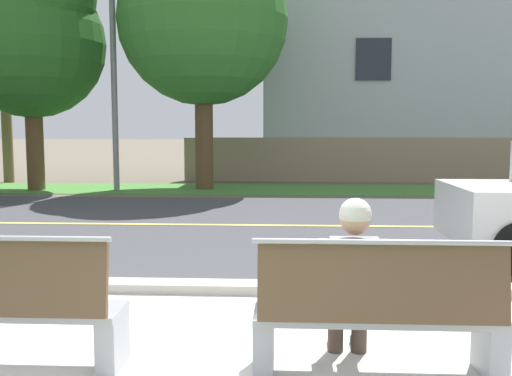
# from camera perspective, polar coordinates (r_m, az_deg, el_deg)

# --- Properties ---
(ground_plane) EXTENTS (140.00, 140.00, 0.00)m
(ground_plane) POSITION_cam_1_polar(r_m,az_deg,el_deg) (11.69, -0.46, -2.49)
(ground_plane) COLOR #665B4C
(sidewalk_pavement) EXTENTS (44.00, 3.60, 0.01)m
(sidewalk_pavement) POSITION_cam_1_polar(r_m,az_deg,el_deg) (4.36, -6.71, -17.37)
(sidewalk_pavement) COLOR beige
(sidewalk_pavement) RESTS_ON ground_plane
(curb_edge) EXTENTS (44.00, 0.30, 0.11)m
(curb_edge) POSITION_cam_1_polar(r_m,az_deg,el_deg) (6.17, -3.64, -9.78)
(curb_edge) COLOR #ADA89E
(curb_edge) RESTS_ON ground_plane
(street_asphalt) EXTENTS (52.00, 8.00, 0.01)m
(street_asphalt) POSITION_cam_1_polar(r_m,az_deg,el_deg) (10.22, -0.96, -3.72)
(street_asphalt) COLOR #424247
(street_asphalt) RESTS_ON ground_plane
(road_centre_line) EXTENTS (48.00, 0.14, 0.01)m
(road_centre_line) POSITION_cam_1_polar(r_m,az_deg,el_deg) (10.21, -0.96, -3.69)
(road_centre_line) COLOR #E0CC4C
(road_centre_line) RESTS_ON ground_plane
(far_verge_grass) EXTENTS (48.00, 2.80, 0.02)m
(far_verge_grass) POSITION_cam_1_polar(r_m,az_deg,el_deg) (16.06, 0.47, -0.13)
(far_verge_grass) COLOR #478438
(far_verge_grass) RESTS_ON ground_plane
(bench_left) EXTENTS (1.71, 0.48, 1.01)m
(bench_left) POSITION_cam_1_polar(r_m,az_deg,el_deg) (4.55, -23.99, -10.89)
(bench_left) COLOR #9EA0A8
(bench_left) RESTS_ON ground_plane
(bench_right) EXTENTS (1.71, 0.48, 1.01)m
(bench_right) POSITION_cam_1_polar(r_m,az_deg,el_deg) (4.13, 11.98, -12.22)
(bench_right) COLOR #9EA0A8
(bench_right) RESTS_ON ground_plane
(seated_person_grey) EXTENTS (0.52, 0.68, 1.25)m
(seated_person_grey) POSITION_cam_1_polar(r_m,az_deg,el_deg) (4.21, 9.53, -8.64)
(seated_person_grey) COLOR #47382D
(seated_person_grey) RESTS_ON ground_plane
(streetlamp) EXTENTS (0.24, 2.10, 7.68)m
(streetlamp) POSITION_cam_1_polar(r_m,az_deg,el_deg) (16.61, -13.79, 14.94)
(streetlamp) COLOR gray
(streetlamp) RESTS_ON ground_plane
(shade_tree_left) EXTENTS (3.96, 3.96, 6.54)m
(shade_tree_left) POSITION_cam_1_polar(r_m,az_deg,el_deg) (17.05, -21.11, 14.12)
(shade_tree_left) COLOR brown
(shade_tree_left) RESTS_ON ground_plane
(shade_tree_centre) EXTENTS (4.64, 4.64, 7.66)m
(shade_tree_centre) POSITION_cam_1_polar(r_m,az_deg,el_deg) (16.36, -4.78, 17.45)
(shade_tree_centre) COLOR brown
(shade_tree_centre) RESTS_ON ground_plane
(garden_wall) EXTENTS (13.00, 0.36, 1.40)m
(garden_wall) POSITION_cam_1_polar(r_m,az_deg,el_deg) (18.81, 12.91, 2.74)
(garden_wall) COLOR gray
(garden_wall) RESTS_ON ground_plane
(house_across_street) EXTENTS (13.52, 6.91, 7.58)m
(house_across_street) POSITION_cam_1_polar(r_m,az_deg,el_deg) (22.50, 17.53, 11.13)
(house_across_street) COLOR #A3ADB2
(house_across_street) RESTS_ON ground_plane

